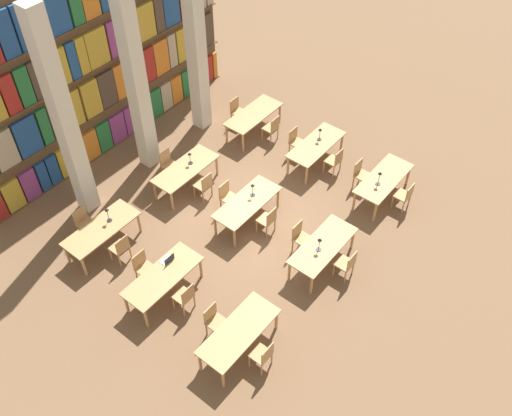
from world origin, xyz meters
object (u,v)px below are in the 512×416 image
Objects in this scene: chair_4 at (405,195)px; reading_table_6 at (102,230)px; pillar_left at (64,119)px; chair_12 at (120,248)px; desk_lamp_5 at (190,156)px; reading_table_1 at (323,247)px; chair_9 at (228,196)px; chair_1 at (215,320)px; chair_0 at (263,355)px; chair_13 at (84,222)px; desk_lamp_1 at (380,176)px; chair_11 at (296,141)px; chair_8 at (268,220)px; chair_10 at (335,160)px; chair_14 at (204,185)px; reading_table_2 at (384,180)px; reading_table_5 at (316,146)px; reading_table_0 at (239,333)px; pillar_right at (195,41)px; desk_lamp_0 at (319,242)px; chair_6 at (185,296)px; chair_17 at (237,111)px; desk_lamp_2 at (253,188)px; reading_table_3 at (163,277)px; reading_table_4 at (247,204)px; desk_lamp_4 at (107,213)px; chair_15 at (168,164)px; pillar_center at (135,77)px; laptop at (168,260)px; chair_2 at (347,264)px; chair_16 at (272,128)px; reading_table_8 at (254,116)px; desk_lamp_3 at (320,132)px; chair_5 at (361,174)px.

chair_4 is 8.11m from reading_table_6.
chair_12 is (-0.74, -2.20, -2.51)m from pillar_left.
desk_lamp_5 is (-2.88, 5.27, 0.50)m from chair_4.
chair_9 is at bearing 90.28° from reading_table_1.
chair_4 is at bearing 167.16° from chair_1.
chair_0 is at bearing 179.72° from chair_4.
chair_1 and chair_9 have the same top height.
chair_13 is at bearing 88.94° from chair_0.
chair_11 is at bearing 83.99° from desk_lamp_1.
chair_8 is 1.00× the size of chair_12.
chair_10 is 3.87m from chair_14.
reading_table_5 is at bearing 89.25° from reading_table_2.
chair_10 is 6.83m from reading_table_6.
pillar_right is at bearing 48.19° from reading_table_0.
pillar_right is at bearing -127.08° from chair_9.
desk_lamp_0 reaches higher than chair_6.
chair_12 is at bearing 12.28° from chair_17.
desk_lamp_2 is 2.94m from chair_10.
desk_lamp_0 is 0.47× the size of chair_12.
reading_table_4 is (3.12, -0.02, 0.00)m from reading_table_3.
chair_13 is (0.06, 2.98, -0.15)m from reading_table_3.
desk_lamp_4 is at bearing 141.00° from reading_table_2.
reading_table_5 is 0.71m from chair_11.
chair_15 is (-0.07, 2.88, -0.15)m from reading_table_4.
pillar_center is 5.04m from laptop.
reading_table_2 is at bearing 13.64° from chair_2.
pillar_left is 1.00× the size of pillar_center.
chair_6 is at bearing -168.25° from desk_lamp_2.
chair_16 is (0.02, 1.66, -0.15)m from reading_table_5.
reading_table_2 is at bearing -40.72° from desk_lamp_2.
desk_lamp_1 is 0.50× the size of chair_8.
laptop is (-5.09, -3.58, -2.24)m from pillar_right.
pillar_center is 5.50m from reading_table_5.
pillar_left is at bearing 71.52° from chair_12.
chair_6 is at bearing 179.60° from chair_8.
reading_table_2 is 2.26× the size of chair_4.
chair_9 is 0.44× the size of reading_table_8.
desk_lamp_4 reaches higher than chair_14.
pillar_right is at bearing 115.00° from reading_table_8.
chair_6 is 1.00× the size of chair_12.
chair_15 is (2.99, 1.27, 0.00)m from chair_12.
pillar_center is 5.45m from desk_lamp_3.
desk_lamp_2 reaches higher than reading_table_4.
reading_table_6 is at bearing 92.04° from chair_13.
reading_table_0 is 1.67m from chair_6.
chair_5 is 4.63m from chair_17.
chair_10 is 6.57m from chair_12.
desk_lamp_0 is 0.21× the size of reading_table_8.
reading_table_5 is (2.82, -0.12, -0.36)m from desk_lamp_2.
reading_table_1 is at bearing -28.94° from chair_6.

